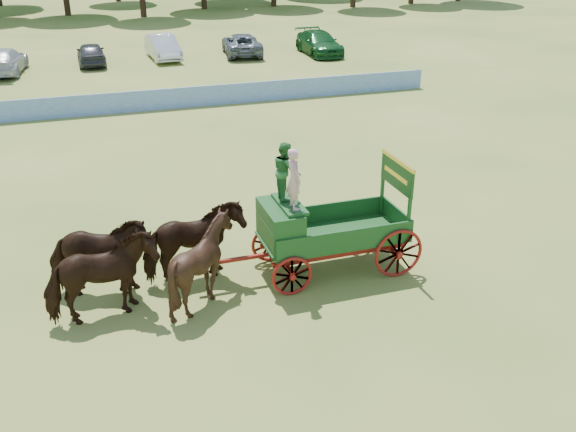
{
  "coord_description": "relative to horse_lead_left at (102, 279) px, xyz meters",
  "views": [
    {
      "loc": [
        -6.75,
        -14.33,
        8.76
      ],
      "look_at": [
        -1.66,
        1.0,
        1.3
      ],
      "focal_mm": 40.0,
      "sensor_mm": 36.0,
      "label": 1
    }
  ],
  "objects": [
    {
      "name": "ground",
      "position": [
        6.8,
        0.55,
        -1.1
      ],
      "size": [
        160.0,
        160.0,
        0.0
      ],
      "primitive_type": "plane",
      "color": "#A09448",
      "rests_on": "ground"
    },
    {
      "name": "horse_lead_left",
      "position": [
        0.0,
        0.0,
        0.0
      ],
      "size": [
        2.78,
        1.63,
        2.21
      ],
      "primitive_type": "imported",
      "rotation": [
        0.0,
        0.0,
        1.75
      ],
      "color": "black",
      "rests_on": "ground"
    },
    {
      "name": "horse_lead_right",
      "position": [
        0.0,
        1.1,
        0.0
      ],
      "size": [
        2.82,
        1.76,
        2.21
      ],
      "primitive_type": "imported",
      "rotation": [
        0.0,
        0.0,
        1.34
      ],
      "color": "black",
      "rests_on": "ground"
    },
    {
      "name": "horse_wheel_left",
      "position": [
        2.4,
        0.0,
        0.0
      ],
      "size": [
        2.02,
        1.8,
        2.21
      ],
      "primitive_type": "imported",
      "rotation": [
        0.0,
        0.0,
        1.58
      ],
      "color": "black",
      "rests_on": "ground"
    },
    {
      "name": "horse_wheel_right",
      "position": [
        2.4,
        1.1,
        0.0
      ],
      "size": [
        2.75,
        1.53,
        2.21
      ],
      "primitive_type": "imported",
      "rotation": [
        0.0,
        0.0,
        1.7
      ],
      "color": "black",
      "rests_on": "ground"
    },
    {
      "name": "farm_dray",
      "position": [
        5.36,
        0.57,
        0.52
      ],
      "size": [
        6.0,
        2.0,
        3.73
      ],
      "color": "#9E220F",
      "rests_on": "ground"
    },
    {
      "name": "sponsor_banner",
      "position": [
        5.8,
        18.55,
        -0.58
      ],
      "size": [
        26.0,
        0.08,
        1.05
      ],
      "primitive_type": "cube",
      "color": "#1F4EAC",
      "rests_on": "ground"
    },
    {
      "name": "parked_cars",
      "position": [
        0.21,
        30.96,
        -0.33
      ],
      "size": [
        38.23,
        7.32,
        1.63
      ],
      "color": "silver",
      "rests_on": "ground"
    }
  ]
}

